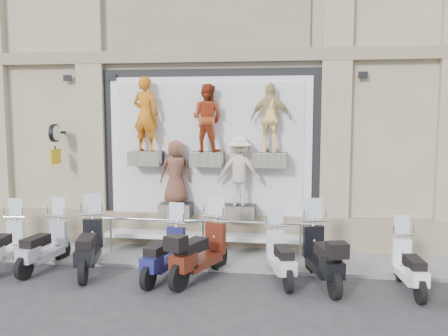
{
  "coord_description": "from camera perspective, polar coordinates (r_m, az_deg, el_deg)",
  "views": [
    {
      "loc": [
        2.17,
        -9.43,
        3.46
      ],
      "look_at": [
        0.52,
        1.9,
        2.19
      ],
      "focal_mm": 40.0,
      "sensor_mm": 36.0,
      "label": 1
    }
  ],
  "objects": [
    {
      "name": "ground",
      "position": [
        10.28,
        -4.52,
        -13.36
      ],
      "size": [
        90.0,
        90.0,
        0.0
      ],
      "primitive_type": "plane",
      "color": "#2D2D2F",
      "rests_on": "ground"
    },
    {
      "name": "scooter_f",
      "position": [
        10.38,
        -2.78,
        -8.22
      ],
      "size": [
        1.34,
        2.17,
        1.7
      ],
      "primitive_type": null,
      "rotation": [
        0.0,
        0.0,
        -0.38
      ],
      "color": "#4E190D",
      "rests_on": "ground"
    },
    {
      "name": "scooter_i",
      "position": [
        10.4,
        20.49,
        -9.47
      ],
      "size": [
        0.67,
        1.76,
        1.4
      ],
      "primitive_type": null,
      "rotation": [
        0.0,
        0.0,
        0.1
      ],
      "color": "white",
      "rests_on": "ground"
    },
    {
      "name": "guard_rail",
      "position": [
        12.02,
        -2.4,
        -8.1
      ],
      "size": [
        5.06,
        0.1,
        0.93
      ],
      "primitive_type": null,
      "color": "#9EA0A5",
      "rests_on": "ground"
    },
    {
      "name": "scooter_e",
      "position": [
        10.52,
        -6.87,
        -8.57
      ],
      "size": [
        0.93,
        1.95,
        1.52
      ],
      "primitive_type": null,
      "rotation": [
        0.0,
        0.0,
        -0.21
      ],
      "color": "#171952",
      "rests_on": "ground"
    },
    {
      "name": "scooter_h",
      "position": [
        10.26,
        11.21,
        -8.62
      ],
      "size": [
        1.12,
        2.14,
        1.67
      ],
      "primitive_type": null,
      "rotation": [
        0.0,
        0.0,
        0.27
      ],
      "color": "black",
      "rests_on": "ground"
    },
    {
      "name": "clock_sign_bracket",
      "position": [
        13.38,
        -18.74,
        3.18
      ],
      "size": [
        0.1,
        0.8,
        1.02
      ],
      "color": "black",
      "rests_on": "ground"
    },
    {
      "name": "scooter_d",
      "position": [
        11.2,
        -15.24,
        -7.51
      ],
      "size": [
        1.07,
        2.11,
        1.65
      ],
      "primitive_type": null,
      "rotation": [
        0.0,
        0.0,
        0.25
      ],
      "color": "black",
      "rests_on": "ground"
    },
    {
      "name": "scooter_b",
      "position": [
        12.13,
        -23.81,
        -7.14
      ],
      "size": [
        0.73,
        1.89,
        1.49
      ],
      "primitive_type": null,
      "rotation": [
        0.0,
        0.0,
        0.11
      ],
      "color": "silver",
      "rests_on": "ground"
    },
    {
      "name": "sidewalk",
      "position": [
        12.22,
        -2.31,
        -9.92
      ],
      "size": [
        16.0,
        2.2,
        0.08
      ],
      "primitive_type": "cube",
      "color": "gray",
      "rests_on": "ground"
    },
    {
      "name": "building",
      "position": [
        16.77,
        0.79,
        15.05
      ],
      "size": [
        14.0,
        8.6,
        12.0
      ],
      "primitive_type": null,
      "color": "tan",
      "rests_on": "ground"
    },
    {
      "name": "scooter_c",
      "position": [
        11.74,
        -19.95,
        -7.32
      ],
      "size": [
        0.79,
        1.94,
        1.53
      ],
      "primitive_type": null,
      "rotation": [
        0.0,
        0.0,
        -0.13
      ],
      "color": "#9698A2",
      "rests_on": "ground"
    },
    {
      "name": "scooter_g",
      "position": [
        10.39,
        6.54,
        -8.94
      ],
      "size": [
        0.96,
        1.87,
        1.46
      ],
      "primitive_type": null,
      "rotation": [
        0.0,
        0.0,
        0.25
      ],
      "color": "silver",
      "rests_on": "ground"
    },
    {
      "name": "shop_vitrine",
      "position": [
        12.4,
        -1.5,
        1.48
      ],
      "size": [
        5.6,
        0.85,
        4.3
      ],
      "color": "black",
      "rests_on": "ground"
    }
  ]
}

